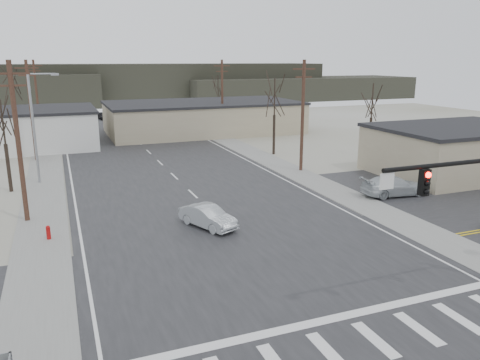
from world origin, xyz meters
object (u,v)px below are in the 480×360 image
object	(u,v)px
sedan_crossing	(208,217)
car_far_b	(103,116)
car_far_a	(159,126)
fire_hydrant	(48,232)
car_parked_silver	(394,186)

from	to	relation	value
sedan_crossing	car_far_b	bearing A→B (deg)	66.47
sedan_crossing	car_far_a	distance (m)	40.97
fire_hydrant	car_far_a	xyz separation A→B (m)	(14.63, 39.22, 0.29)
car_far_b	car_parked_silver	size ratio (longest dim) A/B	0.73
car_far_a	sedan_crossing	bearing A→B (deg)	102.64
fire_hydrant	sedan_crossing	size ratio (longest dim) A/B	0.22
sedan_crossing	car_far_b	world-z (taller)	sedan_crossing
sedan_crossing	car_far_b	size ratio (longest dim) A/B	1.10
car_far_b	car_parked_silver	distance (m)	58.27
car_far_a	car_parked_silver	world-z (taller)	car_parked_silver
fire_hydrant	car_parked_silver	size ratio (longest dim) A/B	0.17
car_far_a	car_parked_silver	bearing A→B (deg)	124.27
car_far_b	car_far_a	bearing A→B (deg)	-82.72
car_far_b	car_parked_silver	xyz separation A→B (m)	(15.94, -56.05, 0.09)
fire_hydrant	car_far_a	distance (m)	41.86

